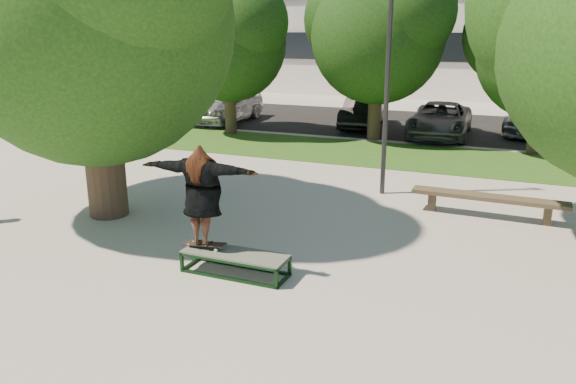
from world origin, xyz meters
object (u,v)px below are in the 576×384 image
at_px(bench, 488,199).
at_px(car_silver_a, 227,104).
at_px(car_dark, 363,111).
at_px(tree_left, 90,6).
at_px(grind_box, 235,263).
at_px(car_grey, 440,120).
at_px(lamppost, 388,65).
at_px(car_silver_b, 541,114).

distance_m(bench, car_silver_a, 14.98).
distance_m(car_silver_a, car_dark, 6.01).
relative_size(tree_left, grind_box, 3.95).
relative_size(tree_left, car_grey, 1.53).
bearing_deg(tree_left, lamppost, 36.42).
xyz_separation_m(bench, car_dark, (-5.67, 10.46, 0.25)).
distance_m(lamppost, car_dark, 10.29).
xyz_separation_m(grind_box, car_silver_b, (4.88, 16.54, 0.55)).
height_order(lamppost, car_silver_b, lamppost).
bearing_deg(car_grey, car_silver_b, 30.98).
height_order(lamppost, car_silver_a, lamppost).
height_order(lamppost, car_grey, lamppost).
relative_size(tree_left, car_silver_b, 1.40).
bearing_deg(car_silver_a, car_grey, -2.02).
bearing_deg(lamppost, car_grey, 88.72).
distance_m(car_silver_a, car_grey, 9.22).
height_order(car_silver_a, car_dark, car_silver_a).
xyz_separation_m(lamppost, grind_box, (-1.14, -5.71, -2.96)).
height_order(lamppost, bench, lamppost).
xyz_separation_m(lamppost, car_silver_a, (-9.03, 8.50, -2.36)).
height_order(lamppost, grind_box, lamppost).
distance_m(lamppost, car_silver_b, 11.71).
bearing_deg(car_dark, car_grey, -22.22).
xyz_separation_m(grind_box, car_grey, (1.33, 14.21, 0.46)).
bearing_deg(car_silver_a, car_dark, 7.43).
height_order(bench, car_dark, car_dark).
relative_size(car_silver_a, car_grey, 1.00).
bearing_deg(car_dark, lamppost, -77.42).
bearing_deg(tree_left, car_silver_b, 58.51).
relative_size(grind_box, car_silver_a, 0.39).
bearing_deg(car_grey, tree_left, -116.19).
relative_size(tree_left, car_silver_a, 1.53).
distance_m(car_silver_a, car_silver_b, 12.98).
distance_m(lamppost, bench, 3.87).
bearing_deg(grind_box, lamppost, 78.68).
distance_m(tree_left, car_grey, 14.08).
bearing_deg(grind_box, car_silver_a, 119.03).
distance_m(lamppost, car_grey, 8.86).
bearing_deg(lamppost, grind_box, -101.32).
xyz_separation_m(tree_left, lamppost, (5.29, 3.91, -1.27)).
relative_size(bench, car_silver_a, 0.70).
bearing_deg(car_grey, car_silver_a, 177.65).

